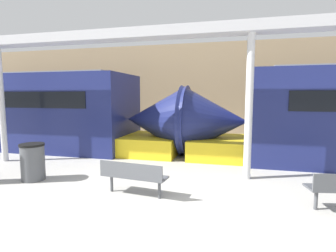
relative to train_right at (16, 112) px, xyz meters
name	(u,v)px	position (x,y,z in m)	size (l,w,h in m)	color
ground_plane	(121,232)	(7.69, -5.93, -1.51)	(60.00, 60.00, 0.00)	#B2AFA8
station_wall	(200,91)	(7.69, 4.42, 0.99)	(56.00, 0.20, 5.00)	#9E8460
train_right	(16,112)	(0.00, 0.00, 0.00)	(15.44, 2.93, 3.20)	navy
bench_near	(133,175)	(7.31, -4.40, -1.03)	(1.56, 0.62, 0.78)	#4C4F54
trash_bin	(33,162)	(4.31, -3.99, -1.02)	(0.63, 0.63, 0.98)	#4C4F54
support_column_near	(249,108)	(9.85, -2.47, 0.41)	(0.20, 0.20, 3.84)	silver
support_column_far	(2,105)	(1.84, -2.47, 0.41)	(0.20, 0.20, 3.84)	silver
canopy_beam	(252,27)	(9.85, -2.47, 2.47)	(28.00, 0.60, 0.28)	#B7B7BC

